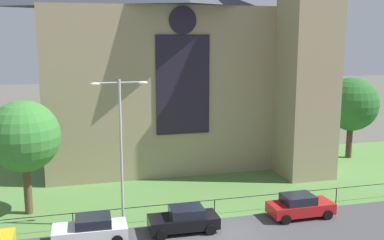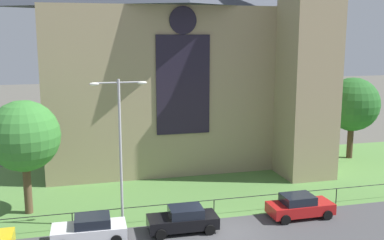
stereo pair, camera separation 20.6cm
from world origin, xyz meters
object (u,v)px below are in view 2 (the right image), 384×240
at_px(church_building, 178,50).
at_px(streetlamp_near, 120,136).
at_px(tree_right_far, 352,105).
at_px(tree_left_near, 24,136).
at_px(parked_car_white, 90,229).
at_px(parked_car_black, 183,219).
at_px(parked_car_red, 300,206).

distance_m(church_building, streetlamp_near, 16.34).
height_order(tree_right_far, tree_left_near, tree_right_far).
distance_m(tree_left_near, parked_car_white, 7.98).
bearing_deg(tree_right_far, parked_car_black, -147.49).
height_order(streetlamp_near, parked_car_black, streetlamp_near).
height_order(streetlamp_near, parked_car_red, streetlamp_near).
bearing_deg(parked_car_black, tree_right_far, -146.07).
bearing_deg(tree_left_near, parked_car_red, -16.69).
relative_size(church_building, tree_left_near, 3.43).
relative_size(tree_right_far, tree_left_near, 1.02).
bearing_deg(parked_car_black, church_building, -100.21).
xyz_separation_m(tree_right_far, parked_car_white, (-24.89, -12.39, -4.44)).
relative_size(parked_car_black, parked_car_red, 1.01).
bearing_deg(tree_left_near, parked_car_white, -54.93).
bearing_deg(parked_car_red, parked_car_black, -178.65).
height_order(church_building, parked_car_red, church_building).
bearing_deg(parked_car_white, streetlamp_near, -138.03).
bearing_deg(parked_car_white, parked_car_black, -177.96).
bearing_deg(streetlamp_near, parked_car_black, -25.87).
distance_m(streetlamp_near, parked_car_red, 12.45).
distance_m(tree_right_far, parked_car_white, 28.16).
bearing_deg(streetlamp_near, tree_right_far, 25.01).
bearing_deg(tree_right_far, streetlamp_near, -154.99).
distance_m(tree_right_far, tree_left_near, 29.53).
relative_size(church_building, streetlamp_near, 2.84).
xyz_separation_m(church_building, parked_car_white, (-8.77, -15.90, -9.53)).
bearing_deg(parked_car_black, parked_car_red, -176.90).
distance_m(church_building, tree_left_near, 17.13).
xyz_separation_m(tree_left_near, streetlamp_near, (5.83, -3.68, 0.50)).
distance_m(streetlamp_near, parked_car_white, 5.66).
relative_size(church_building, tree_right_far, 3.36).
relative_size(church_building, parked_car_white, 6.12).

